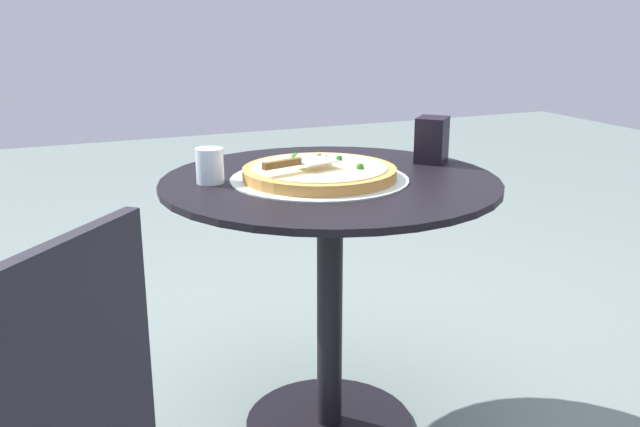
# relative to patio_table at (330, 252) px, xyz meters

# --- Properties ---
(ground_plane) EXTENTS (10.00, 10.00, 0.00)m
(ground_plane) POSITION_rel_patio_table_xyz_m (0.00, 0.00, -0.54)
(ground_plane) COLOR slate
(patio_table) EXTENTS (0.91, 0.91, 0.75)m
(patio_table) POSITION_rel_patio_table_xyz_m (0.00, 0.00, 0.00)
(patio_table) COLOR black
(patio_table) RESTS_ON ground
(pizza_on_tray) EXTENTS (0.47, 0.47, 0.05)m
(pizza_on_tray) POSITION_rel_patio_table_xyz_m (-0.03, -0.00, 0.22)
(pizza_on_tray) COLOR silver
(pizza_on_tray) RESTS_ON patio_table
(pizza_server) EXTENTS (0.22, 0.10, 0.02)m
(pizza_server) POSITION_rel_patio_table_xyz_m (-0.11, -0.03, 0.27)
(pizza_server) COLOR silver
(pizza_server) RESTS_ON pizza_on_tray
(drinking_cup) EXTENTS (0.07, 0.07, 0.09)m
(drinking_cup) POSITION_rel_patio_table_xyz_m (-0.31, 0.08, 0.25)
(drinking_cup) COLOR silver
(drinking_cup) RESTS_ON patio_table
(napkin_dispenser) EXTENTS (0.13, 0.13, 0.13)m
(napkin_dispenser) POSITION_rel_patio_table_xyz_m (0.36, 0.07, 0.27)
(napkin_dispenser) COLOR black
(napkin_dispenser) RESTS_ON patio_table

